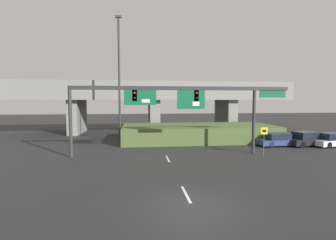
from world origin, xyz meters
The scene contains 10 objects.
ground_plane centered at (0.00, 0.00, 0.00)m, with size 160.00×160.00×0.00m, color #262628.
lane_markings centered at (0.00, 13.57, 0.00)m, with size 0.14×26.76×0.01m.
signal_gantry centered at (1.07, 10.96, 4.93)m, with size 19.14×0.44×5.97m.
speed_limit_sign centered at (8.22, 9.48, 1.65)m, with size 0.60×0.11×2.54m.
highway_light_pole_near centered at (-4.47, 19.10, 7.50)m, with size 0.70×0.36×14.25m.
overpass_bridge centered at (0.00, 27.71, 5.05)m, with size 39.25×8.51×7.39m.
grass_embankment centered at (4.72, 18.93, 0.91)m, with size 17.73×7.86×1.82m.
parked_sedan_near_right centered at (12.17, 14.16, 0.63)m, with size 4.53×2.09×1.35m.
parked_sedan_mid_right centered at (15.11, 13.86, 0.68)m, with size 4.47×2.53×1.49m.
parked_sedan_far_right centered at (17.51, 13.27, 0.65)m, with size 4.49×2.61×1.42m.
Camera 1 is at (-2.42, -11.46, 4.80)m, focal length 28.00 mm.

